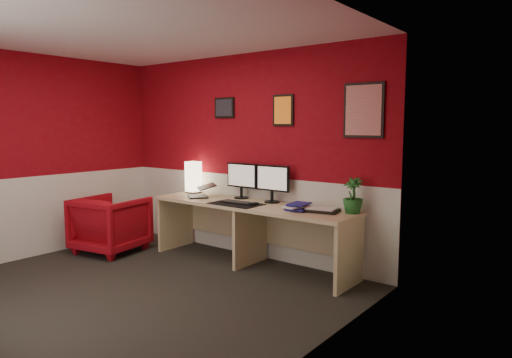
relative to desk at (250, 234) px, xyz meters
name	(u,v)px	position (x,y,z in m)	size (l,w,h in m)	color
ground	(133,292)	(-0.36, -1.41, -0.36)	(4.00, 3.50, 0.01)	black
ceiling	(124,30)	(-0.36, -1.41, 2.13)	(4.00, 3.50, 0.01)	white
wall_back	(245,156)	(-0.36, 0.34, 0.89)	(4.00, 0.01, 2.50)	maroon
wall_left	(27,157)	(-2.36, -1.41, 0.89)	(0.01, 3.50, 2.50)	maroon
wall_right	(309,181)	(1.64, -1.41, 0.89)	(0.01, 3.50, 2.50)	maroon
wainscot_back	(245,215)	(-0.36, 0.34, 0.14)	(4.00, 0.01, 1.00)	silver
wainscot_left	(30,217)	(-2.35, -1.41, 0.14)	(0.01, 3.50, 1.00)	silver
wainscot_right	(307,286)	(1.64, -1.41, 0.14)	(0.01, 3.50, 1.00)	silver
desk	(250,234)	(0.00, 0.00, 0.00)	(2.60, 0.65, 0.73)	#D1BA86
shoji_lamp	(193,178)	(-1.11, 0.18, 0.56)	(0.16, 0.16, 0.40)	#FFE5B2
laptop	(198,188)	(-0.82, -0.03, 0.47)	(0.33, 0.23, 0.22)	black
monitor_left	(241,175)	(-0.31, 0.22, 0.66)	(0.45, 0.06, 0.58)	black
monitor_right	(272,178)	(0.16, 0.21, 0.66)	(0.45, 0.06, 0.58)	black
desk_mat	(236,204)	(-0.09, -0.13, 0.37)	(0.60, 0.38, 0.01)	black
keyboard	(238,202)	(-0.09, -0.10, 0.38)	(0.42, 0.14, 0.02)	black
mouse	(254,204)	(0.13, -0.10, 0.39)	(0.06, 0.10, 0.03)	black
book_bottom	(292,207)	(0.57, 0.01, 0.38)	(0.24, 0.32, 0.03)	navy
book_middle	(291,205)	(0.57, -0.01, 0.40)	(0.20, 0.27, 0.02)	silver
book_top	(291,203)	(0.58, -0.02, 0.43)	(0.19, 0.26, 0.02)	navy
zen_tray	(321,210)	(0.91, 0.05, 0.38)	(0.35, 0.25, 0.03)	black
potted_plant	(353,195)	(1.20, 0.18, 0.55)	(0.21, 0.21, 0.37)	#19591E
pc_tower	(253,242)	(-0.10, 0.18, -0.14)	(0.20, 0.45, 0.45)	#99999E
armchair	(111,224)	(-1.77, -0.66, 0.00)	(0.77, 0.79, 0.72)	#A90D18
art_left	(224,108)	(-0.68, 0.33, 1.49)	(0.32, 0.02, 0.26)	black
art_center	(283,110)	(0.23, 0.33, 1.44)	(0.28, 0.02, 0.36)	orange
art_right	(364,110)	(1.23, 0.33, 1.42)	(0.44, 0.02, 0.56)	red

